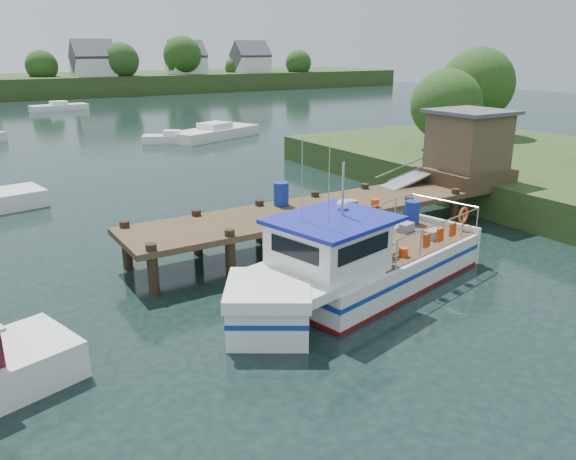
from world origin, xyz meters
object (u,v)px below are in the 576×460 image
dock (424,169)px  moored_c (215,133)px  lobster_boat (355,266)px  moored_far (59,107)px  moored_b (172,138)px

dock → moored_c: 25.82m
lobster_boat → moored_far: bearing=74.2°
dock → moored_c: (2.44, 25.64, -1.77)m
lobster_boat → moored_b: bearing=66.4°
lobster_boat → moored_b: 30.10m
dock → moored_b: (-1.37, 25.23, -1.88)m
moored_far → moored_c: 30.32m
dock → moored_far: size_ratio=2.53×
lobster_boat → moored_b: size_ratio=2.19×
dock → lobster_boat: (-6.96, -4.33, -1.37)m
dock → moored_c: dock is taller
lobster_boat → moored_b: (5.59, 29.57, -0.51)m
lobster_boat → moored_c: 31.42m
lobster_boat → moored_b: lobster_boat is taller
moored_far → moored_c: size_ratio=0.78×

